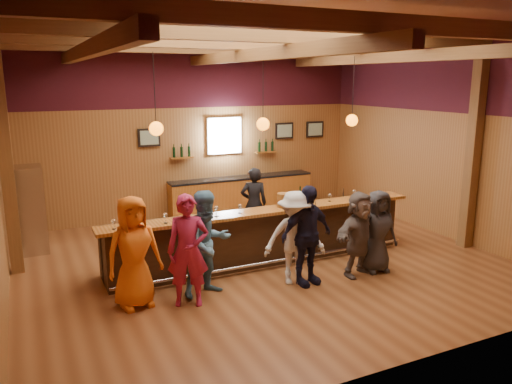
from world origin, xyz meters
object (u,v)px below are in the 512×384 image
customer_redvest (188,251)px  ice_bucket (283,200)px  customer_dark (378,231)px  stainless_fridge (27,210)px  customer_navy (307,235)px  back_bar_cabinet (242,194)px  customer_orange (134,252)px  bottle_a (300,197)px  customer_white (295,238)px  customer_denim (208,243)px  bartender (254,204)px  customer_brown (359,234)px  bar_counter (260,234)px

customer_redvest → ice_bucket: (2.25, 1.04, 0.35)m
customer_dark → ice_bucket: bearing=144.6°
stainless_fridge → customer_navy: stainless_fridge is taller
back_bar_cabinet → stainless_fridge: 5.43m
customer_orange → customer_navy: bearing=-16.9°
bottle_a → customer_white: bearing=-124.0°
customer_denim → customer_navy: customer_denim is taller
customer_dark → bartender: size_ratio=0.95×
stainless_fridge → customer_navy: bearing=-41.8°
customer_redvest → customer_white: 1.93m
customer_redvest → customer_brown: customer_redvest is taller
customer_redvest → customer_white: size_ratio=1.08×
customer_orange → customer_dark: size_ratio=1.16×
bar_counter → customer_denim: customer_denim is taller
customer_dark → stainless_fridge: bearing=151.8°
back_bar_cabinet → customer_navy: customer_navy is taller
ice_bucket → customer_white: bearing=-107.6°
bartender → ice_bucket: (-0.09, -1.53, 0.43)m
customer_navy → bottle_a: size_ratio=4.87×
back_bar_cabinet → bottle_a: (-0.43, -3.82, 0.78)m
customer_orange → customer_brown: (3.95, -0.45, -0.11)m
customer_redvest → customer_navy: 2.10m
back_bar_cabinet → stainless_fridge: (-5.30, -1.12, 0.42)m
ice_bucket → back_bar_cabinet: bearing=77.9°
customer_navy → back_bar_cabinet: bearing=71.1°
customer_denim → bottle_a: bearing=8.2°
customer_white → ice_bucket: size_ratio=6.18×
bar_counter → stainless_fridge: bearing=149.2°
bar_counter → customer_denim: size_ratio=3.55×
customer_denim → customer_dark: 3.21m
customer_redvest → customer_brown: 3.18m
bar_counter → customer_navy: customer_navy is taller
back_bar_cabinet → stainless_fridge: size_ratio=2.22×
stainless_fridge → customer_denim: size_ratio=1.01×
back_bar_cabinet → customer_dark: size_ratio=2.59×
bar_counter → customer_dark: 2.26m
bar_counter → stainless_fridge: 4.81m
stainless_fridge → bartender: stainless_fridge is taller
back_bar_cabinet → ice_bucket: size_ratio=14.92×
customer_orange → customer_dark: customer_orange is taller
customer_orange → customer_brown: 3.98m
customer_white → customer_navy: customer_navy is taller
customer_orange → ice_bucket: 3.14m
customer_orange → ice_bucket: bearing=4.5°
customer_orange → customer_dark: bearing=-14.9°
stainless_fridge → customer_dark: bearing=-34.0°
bar_counter → bottle_a: bearing=-18.3°
back_bar_cabinet → bar_counter: bearing=-108.3°
bartender → customer_redvest: bearing=63.8°
customer_orange → bar_counter: bearing=11.9°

